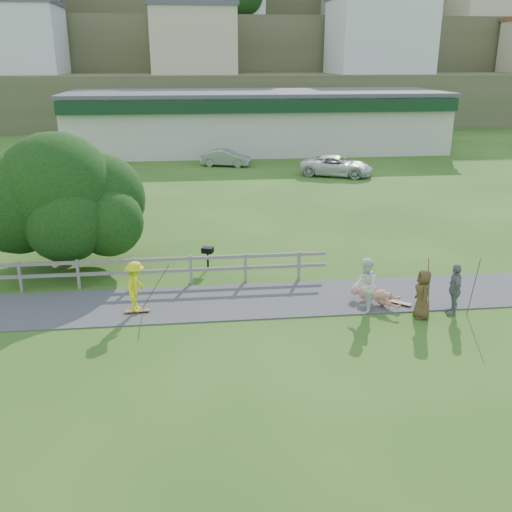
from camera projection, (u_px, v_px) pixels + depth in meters
The scene contains 20 objects.
ground at pixel (255, 320), 18.04m from camera, with size 260.00×260.00×0.00m, color #2A5217.
path at pixel (251, 301), 19.44m from camera, with size 34.00×3.00×0.04m, color #3E3D40.
fence at pixel (117, 268), 20.41m from camera, with size 15.05×0.10×1.10m.
strip_mall at pixel (256, 121), 50.39m from camera, with size 32.50×10.75×5.10m.
hillside at pixel (197, 18), 98.95m from camera, with size 220.00×67.00×47.50m.
skater_rider at pixel (136, 289), 18.25m from camera, with size 1.08×0.62×1.67m, color yellow.
skater_fallen at pixel (375, 296), 19.06m from camera, with size 1.78×0.43×0.65m, color tan.
spectator_a at pixel (365, 286), 18.35m from camera, with size 0.89×0.69×1.83m, color white.
spectator_b at pixel (454, 289), 18.24m from camera, with size 1.00×0.41×1.70m, color slate.
spectator_c at pixel (423, 294), 17.96m from camera, with size 0.80×0.52×1.63m, color #513C20.
car_silver at pixel (226, 158), 43.44m from camera, with size 1.30×3.74×1.23m, color #96989D.
car_white at pixel (337, 166), 39.83m from camera, with size 2.30×4.99×1.39m, color silver.
tree at pixel (60, 219), 22.10m from camera, with size 7.30×7.30×3.90m, color black, non-canonical shape.
bbq at pixel (208, 258), 22.23m from camera, with size 0.42×0.32×0.91m, color black, non-canonical shape.
longboard_rider at pixel (138, 312), 18.52m from camera, with size 0.81×0.20×0.09m, color brown, non-canonical shape.
longboard_fallen at pixel (398, 304), 19.14m from camera, with size 0.86×0.21×0.10m, color brown, non-canonical shape.
helmet at pixel (388, 296), 19.51m from camera, with size 0.28×0.28×0.28m, color red.
pole_rider at pixel (155, 283), 18.68m from camera, with size 0.03×0.03×1.78m, color brown.
pole_spec_left at pixel (429, 285), 18.26m from camera, with size 0.03×0.03×1.91m, color brown.
pole_spec_right at pixel (474, 287), 18.11m from camera, with size 0.03×0.03×1.93m, color brown.
Camera 1 is at (-1.83, -16.26, 7.87)m, focal length 40.00 mm.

